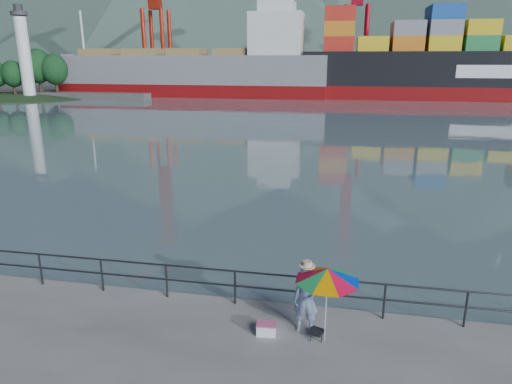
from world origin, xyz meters
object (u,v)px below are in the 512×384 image
Objects in this scene: fisherman at (306,299)px; container_ship at (493,62)px; cooler_bag at (266,329)px; bulk_carrier at (201,72)px; beach_umbrella at (327,275)px.

container_ship is at bearing 72.54° from fisherman.
cooler_bag is 0.01× the size of bulk_carrier.
cooler_bag is (-0.94, -0.34, -0.75)m from fisherman.
cooler_bag is at bearing -71.37° from bulk_carrier.
bulk_carrier is 50.08m from container_ship.
beach_umbrella is 78.73m from container_ship.
beach_umbrella is at bearing -31.45° from fisherman.
beach_umbrella is 0.03× the size of container_ship.
bulk_carrier is at bearing -177.76° from container_ship.
fisherman is at bearing 14.41° from cooler_bag.
bulk_carrier is 0.84× the size of container_ship.
fisherman is at bearing -108.18° from container_ship.
beach_umbrella is (0.50, -0.31, 0.87)m from fisherman.
fisherman is 1.24m from cooler_bag.
bulk_carrier reaches higher than beach_umbrella.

